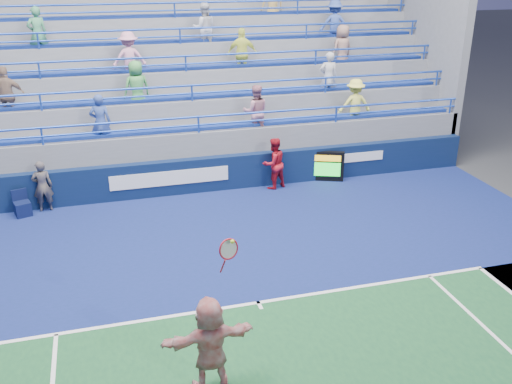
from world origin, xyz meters
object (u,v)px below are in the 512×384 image
object	(u,v)px
judge_chair	(23,208)
line_judge	(43,186)
serve_speed_board	(321,166)
ball_girl	(274,163)
tennis_player	(210,344)

from	to	relation	value
judge_chair	line_judge	size ratio (longest dim) A/B	0.49
serve_speed_board	line_judge	world-z (taller)	line_judge
ball_girl	judge_chair	bearing A→B (deg)	-18.63
tennis_player	ball_girl	world-z (taller)	tennis_player
line_judge	ball_girl	distance (m)	6.88
judge_chair	tennis_player	bearing A→B (deg)	-65.41
judge_chair	tennis_player	size ratio (longest dim) A/B	0.27
tennis_player	serve_speed_board	bearing A→B (deg)	57.81
serve_speed_board	line_judge	xyz separation A→B (m)	(-8.57, -0.11, 0.26)
serve_speed_board	tennis_player	distance (m)	10.10
serve_speed_board	tennis_player	world-z (taller)	tennis_player
tennis_player	line_judge	size ratio (longest dim) A/B	1.83
tennis_player	line_judge	distance (m)	9.02
judge_chair	serve_speed_board	bearing A→B (deg)	1.80
tennis_player	line_judge	world-z (taller)	tennis_player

